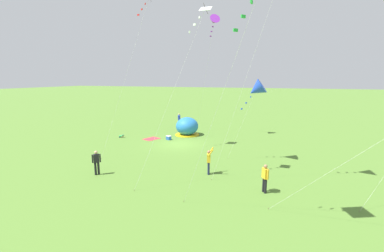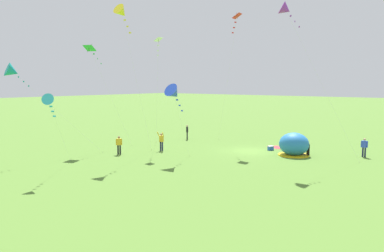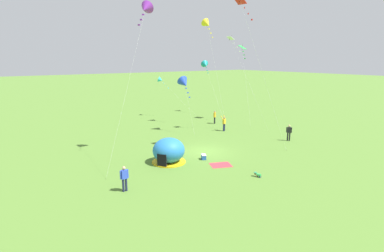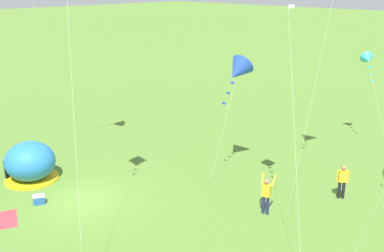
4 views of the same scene
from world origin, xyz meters
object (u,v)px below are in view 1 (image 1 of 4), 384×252
object	(u,v)px
popup_tent	(187,127)
kite_purple	(214,21)
person_arms_raised	(209,160)
kite_red	(147,3)
toddler_crawling	(122,136)
kite_blue	(256,90)
person_strolling	(179,119)
person_watching_sky	(265,177)
person_far_back	(97,161)
kite_white	(201,17)
cooler_box	(169,138)

from	to	relation	value
popup_tent	kite_purple	xyz separation A→B (m)	(-0.19, 3.00, 11.53)
person_arms_raised	kite_red	xyz separation A→B (m)	(-4.21, -6.73, 11.87)
person_arms_raised	kite_purple	world-z (taller)	kite_purple
toddler_crawling	kite_blue	world-z (taller)	kite_blue
person_strolling	kite_red	distance (m)	17.20
kite_red	person_watching_sky	bearing A→B (deg)	60.69
kite_red	toddler_crawling	bearing A→B (deg)	-120.71
person_far_back	kite_white	distance (m)	11.73
popup_tent	person_watching_sky	distance (m)	16.12
cooler_box	kite_blue	world-z (taller)	kite_blue
kite_red	kite_blue	world-z (taller)	kite_red
popup_tent	toddler_crawling	bearing A→B (deg)	-60.37
cooler_box	person_far_back	world-z (taller)	person_far_back
popup_tent	person_far_back	xyz separation A→B (m)	(13.84, -1.54, -0.03)
popup_tent	person_far_back	world-z (taller)	popup_tent
person_far_back	person_watching_sky	size ratio (longest dim) A/B	1.00
kite_purple	kite_blue	xyz separation A→B (m)	(7.41, 5.36, -6.79)
person_far_back	person_strolling	bearing A→B (deg)	-175.21
person_far_back	cooler_box	bearing A→B (deg)	177.60
kite_blue	kite_purple	bearing A→B (deg)	-144.09
toddler_crawling	person_strolling	size ratio (longest dim) A/B	0.32
cooler_box	kite_blue	xyz separation A→B (m)	(4.36, 9.45, 5.52)
popup_tent	kite_red	world-z (taller)	kite_red
person_strolling	cooler_box	bearing A→B (deg)	14.24
kite_blue	person_arms_raised	bearing A→B (deg)	-33.46
kite_red	cooler_box	bearing A→B (deg)	-178.70
person_watching_sky	kite_blue	bearing A→B (deg)	-167.61
cooler_box	person_arms_raised	bearing A→B (deg)	39.37
kite_purple	kite_red	size ratio (longest dim) A/B	0.97
toddler_crawling	person_watching_sky	bearing A→B (deg)	60.21
person_far_back	kite_red	world-z (taller)	kite_red
kite_purple	kite_white	world-z (taller)	kite_purple
popup_tent	kite_blue	distance (m)	12.03
person_far_back	kite_blue	world-z (taller)	kite_blue
person_far_back	kite_red	distance (m)	13.75
person_strolling	person_arms_raised	bearing A→B (deg)	28.40
kite_white	kite_red	bearing A→B (deg)	-127.72
cooler_box	kite_purple	xyz separation A→B (m)	(-3.05, 4.08, 12.31)
person_far_back	kite_blue	bearing A→B (deg)	123.76
cooler_box	kite_red	distance (m)	13.30
toddler_crawling	person_arms_raised	size ratio (longest dim) A/B	0.29
person_strolling	kite_white	distance (m)	21.24
person_far_back	kite_purple	xyz separation A→B (m)	(-14.03, 4.54, 11.57)
person_far_back	person_watching_sky	bearing A→B (deg)	94.67
popup_tent	kite_white	size ratio (longest dim) A/B	0.25
cooler_box	person_far_back	distance (m)	11.02
popup_tent	toddler_crawling	size ratio (longest dim) A/B	5.08
person_arms_raised	person_strolling	bearing A→B (deg)	-151.60
popup_tent	cooler_box	world-z (taller)	popup_tent
kite_red	kite_white	world-z (taller)	kite_red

